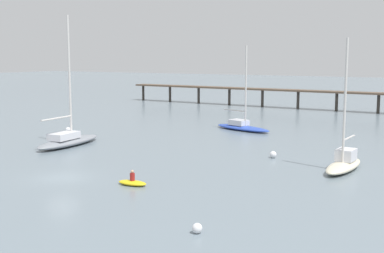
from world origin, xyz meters
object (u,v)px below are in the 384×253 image
(sailboat_gray, at_px, (68,139))
(mooring_buoy_outer, at_px, (197,228))
(sailboat_cream, at_px, (344,162))
(dinghy_yellow, at_px, (132,182))
(sailboat_blue, at_px, (242,125))
(mooring_buoy_near, at_px, (68,130))
(mooring_buoy_far, at_px, (273,155))

(sailboat_gray, relative_size, mooring_buoy_outer, 23.99)
(sailboat_cream, bearing_deg, dinghy_yellow, -134.31)
(sailboat_blue, distance_m, mooring_buoy_near, 21.63)
(mooring_buoy_outer, bearing_deg, mooring_buoy_near, 143.12)
(sailboat_gray, xyz_separation_m, sailboat_blue, (11.30, 19.20, -0.13))
(dinghy_yellow, relative_size, mooring_buoy_outer, 4.15)
(sailboat_blue, xyz_separation_m, dinghy_yellow, (4.21, -29.05, -0.38))
(sailboat_gray, height_order, mooring_buoy_near, sailboat_gray)
(sailboat_gray, distance_m, sailboat_blue, 22.27)
(sailboat_gray, distance_m, mooring_buoy_outer, 29.44)
(sailboat_gray, bearing_deg, sailboat_blue, 59.53)
(sailboat_gray, relative_size, dinghy_yellow, 5.79)
(dinghy_yellow, relative_size, mooring_buoy_far, 3.69)
(sailboat_cream, bearing_deg, sailboat_blue, 134.96)
(dinghy_yellow, bearing_deg, mooring_buoy_far, 69.49)
(sailboat_cream, relative_size, mooring_buoy_near, 16.32)
(sailboat_blue, distance_m, mooring_buoy_outer, 37.90)
(sailboat_gray, height_order, mooring_buoy_outer, sailboat_gray)
(sailboat_cream, distance_m, mooring_buoy_near, 34.53)
(mooring_buoy_outer, bearing_deg, sailboat_cream, 80.23)
(dinghy_yellow, xyz_separation_m, mooring_buoy_far, (5.40, 14.44, 0.09))
(sailboat_cream, xyz_separation_m, mooring_buoy_far, (-6.86, 1.88, -0.40))
(sailboat_blue, relative_size, mooring_buoy_far, 16.79)
(sailboat_blue, relative_size, mooring_buoy_outer, 18.88)
(sailboat_blue, distance_m, dinghy_yellow, 29.36)
(sailboat_cream, relative_size, mooring_buoy_outer, 19.19)
(sailboat_gray, distance_m, mooring_buoy_far, 21.41)
(sailboat_cream, xyz_separation_m, mooring_buoy_near, (-34.27, 4.22, -0.39))
(sailboat_gray, relative_size, sailboat_blue, 1.27)
(dinghy_yellow, distance_m, mooring_buoy_far, 15.42)
(mooring_buoy_near, bearing_deg, sailboat_blue, 34.60)
(sailboat_blue, xyz_separation_m, mooring_buoy_outer, (13.19, -35.53, -0.32))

